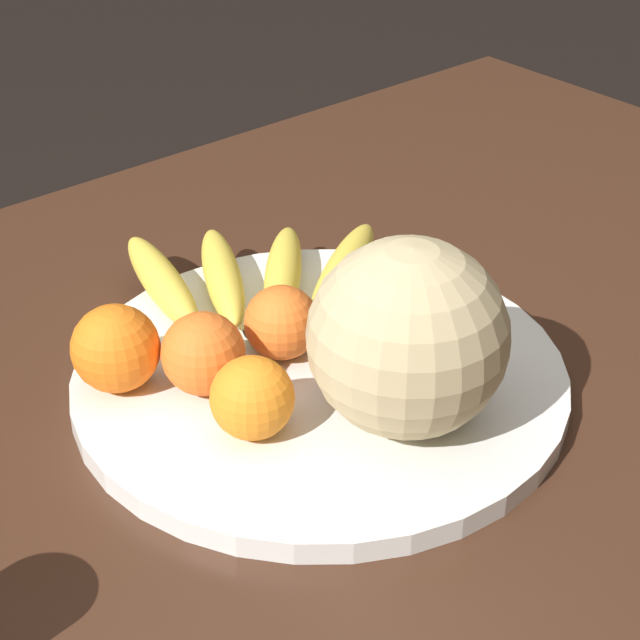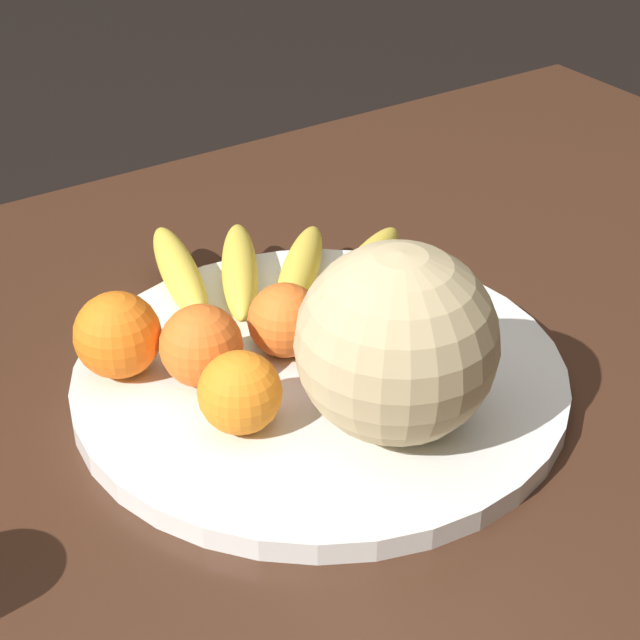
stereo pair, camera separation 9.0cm
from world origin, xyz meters
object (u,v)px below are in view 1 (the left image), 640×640
Objects in this scene: fruit_bowl at (320,376)px; banana_bunch at (257,276)px; orange_mid_center at (203,354)px; kitchen_table at (296,499)px; orange_front_left at (248,395)px; orange_front_right at (116,348)px; melon at (408,338)px; orange_back_left at (282,323)px.

fruit_bowl is 0.14m from banana_bunch.
orange_mid_center reaches higher than fruit_bowl.
kitchen_table is at bearing -62.94° from orange_mid_center.
orange_front_right is (-0.05, 0.12, 0.00)m from orange_front_left.
orange_front_right is (-0.18, -0.05, 0.02)m from banana_bunch.
kitchen_table is 0.20m from orange_front_right.
fruit_bowl is at bearing 30.91° from kitchen_table.
melon is (0.06, -0.07, 0.18)m from kitchen_table.
orange_front_right is 1.06× the size of orange_mid_center.
orange_front_left is (-0.04, 0.00, 0.13)m from kitchen_table.
fruit_bowl reaches higher than kitchen_table.
orange_back_left is at bearing 106.61° from fruit_bowl.
orange_mid_center is (0.05, -0.05, -0.00)m from orange_front_right.
kitchen_table is 22.00× the size of orange_front_right.
melon is 2.25× the size of orange_mid_center.
orange_front_left is at bearing 145.70° from melon.
fruit_bowl is 0.13m from melon.
orange_mid_center is at bearing -43.60° from orange_front_right.
orange_back_left is (-0.01, 0.04, 0.04)m from fruit_bowl.
fruit_bowl is 0.11m from orange_mid_center.
orange_front_right is (-0.15, 0.09, 0.05)m from fruit_bowl.
fruit_bowl is 5.73× the size of orange_front_right.
orange_mid_center is 0.08m from orange_back_left.
orange_mid_center is (0.00, 0.07, 0.00)m from orange_front_left.
orange_front_right is at bearing 136.40° from orange_mid_center.
kitchen_table is at bearing -6.64° from orange_front_left.
fruit_bowl is at bearing -31.79° from orange_front_right.
banana_bunch is at bearing 50.99° from orange_front_left.
orange_front_right is at bearing 148.21° from fruit_bowl.
orange_mid_center is (-0.09, 0.04, 0.04)m from fruit_bowl.
orange_front_left is 1.02× the size of orange_back_left.
orange_front_right reaches higher than kitchen_table.
banana_bunch is (0.04, 0.14, 0.03)m from fruit_bowl.
kitchen_table is 0.14m from orange_front_left.
banana_bunch is 3.66× the size of orange_front_right.
banana_bunch is 0.16m from orange_mid_center.
melon is at bearing -86.75° from fruit_bowl.
orange_front_right is at bearing 112.22° from orange_front_left.
orange_mid_center is at bearing 156.74° from fruit_bowl.
orange_back_left is at bearing -170.51° from banana_bunch.
kitchen_table is 6.01× the size of banana_bunch.
fruit_bowl is at bearing 16.23° from orange_front_left.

